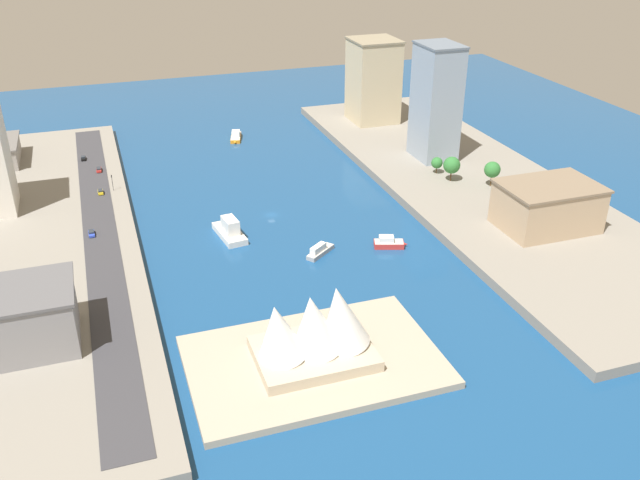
% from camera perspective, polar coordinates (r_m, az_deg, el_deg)
% --- Properties ---
extents(ground_plane, '(440.00, 440.00, 0.00)m').
position_cam_1_polar(ground_plane, '(256.06, -4.06, 2.09)').
color(ground_plane, navy).
extents(quay_west, '(70.00, 240.00, 3.29)m').
position_cam_1_polar(quay_west, '(286.42, 12.48, 4.66)').
color(quay_west, gray).
rests_on(quay_west, ground_plane).
extents(quay_east, '(70.00, 240.00, 3.29)m').
position_cam_1_polar(quay_east, '(250.21, -23.03, -0.37)').
color(quay_east, gray).
rests_on(quay_east, ground_plane).
extents(peninsula_point, '(63.55, 41.73, 2.00)m').
position_cam_1_polar(peninsula_point, '(177.31, -0.53, -10.04)').
color(peninsula_point, '#A89E89').
rests_on(peninsula_point, ground_plane).
extents(road_strip, '(11.13, 228.00, 0.15)m').
position_cam_1_polar(road_strip, '(248.08, -17.81, 0.77)').
color(road_strip, '#38383D').
rests_on(road_strip, quay_east).
extents(yacht_sleek_gray, '(11.85, 9.94, 3.83)m').
position_cam_1_polar(yacht_sleek_gray, '(227.06, -0.01, -0.89)').
color(yacht_sleek_gray, '#999EA3').
rests_on(yacht_sleek_gray, ground_plane).
extents(ferry_white_commuter, '(9.28, 20.15, 7.42)m').
position_cam_1_polar(ferry_white_commuter, '(240.12, -7.50, 0.80)').
color(ferry_white_commuter, silver).
rests_on(ferry_white_commuter, ground_plane).
extents(tugboat_red, '(11.78, 7.50, 4.00)m').
position_cam_1_polar(tugboat_red, '(233.05, 5.74, -0.24)').
color(tugboat_red, red).
rests_on(tugboat_red, ground_plane).
extents(water_taxi_orange, '(8.11, 15.47, 3.75)m').
position_cam_1_polar(water_taxi_orange, '(337.97, -7.00, 8.54)').
color(water_taxi_orange, orange).
rests_on(water_taxi_orange, ground_plane).
extents(tower_tall_glass, '(15.69, 20.87, 48.67)m').
position_cam_1_polar(tower_tall_glass, '(299.89, 9.60, 11.21)').
color(tower_tall_glass, '#8C9EB2').
rests_on(tower_tall_glass, quay_west).
extents(apartment_midrise_tan, '(32.94, 23.35, 15.88)m').
position_cam_1_polar(apartment_midrise_tan, '(247.93, 18.36, 2.69)').
color(apartment_midrise_tan, tan).
rests_on(apartment_midrise_tan, quay_west).
extents(warehouse_low_gray, '(34.16, 22.75, 16.20)m').
position_cam_1_polar(warehouse_low_gray, '(190.74, -24.51, -6.09)').
color(warehouse_low_gray, gray).
rests_on(warehouse_low_gray, quay_east).
extents(office_block_beige, '(22.30, 23.43, 40.27)m').
position_cam_1_polar(office_block_beige, '(349.64, 4.44, 13.06)').
color(office_block_beige, '#C6B793').
rests_on(office_block_beige, quay_west).
extents(taxi_yellow_cab, '(1.95, 4.38, 1.66)m').
position_cam_1_polar(taxi_yellow_cab, '(277.82, -17.76, 3.84)').
color(taxi_yellow_cab, black).
rests_on(taxi_yellow_cab, road_strip).
extents(hatchback_blue, '(2.06, 5.03, 1.49)m').
position_cam_1_polar(hatchback_blue, '(245.09, -18.44, 0.55)').
color(hatchback_blue, black).
rests_on(hatchback_blue, road_strip).
extents(pickup_red, '(2.17, 5.24, 1.61)m').
position_cam_1_polar(pickup_red, '(300.84, -17.88, 5.60)').
color(pickup_red, black).
rests_on(pickup_red, road_strip).
extents(suv_black, '(2.02, 4.33, 1.59)m').
position_cam_1_polar(suv_black, '(316.16, -19.05, 6.45)').
color(suv_black, black).
rests_on(suv_black, road_strip).
extents(traffic_light_waterfront, '(0.36, 0.36, 6.50)m').
position_cam_1_polar(traffic_light_waterfront, '(278.43, -16.88, 4.78)').
color(traffic_light_waterfront, black).
rests_on(traffic_light_waterfront, quay_east).
extents(opera_landmark, '(30.84, 21.73, 20.71)m').
position_cam_1_polar(opera_landmark, '(171.46, -0.55, -7.39)').
color(opera_landmark, '#BCAD93').
rests_on(opera_landmark, peninsula_point).
extents(park_tree_cluster, '(19.51, 24.75, 10.11)m').
position_cam_1_polar(park_tree_cluster, '(280.23, 11.92, 5.99)').
color(park_tree_cluster, brown).
rests_on(park_tree_cluster, quay_west).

